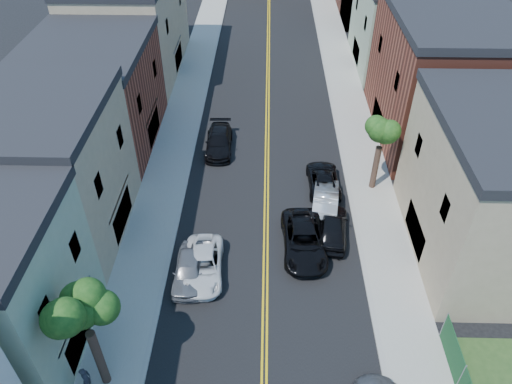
# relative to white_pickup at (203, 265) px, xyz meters

# --- Properties ---
(sidewalk_left) EXTENTS (3.20, 100.00, 0.15)m
(sidewalk_left) POSITION_rel_white_pickup_xyz_m (-4.10, 18.70, -0.63)
(sidewalk_left) COLOR gray
(sidewalk_left) RESTS_ON ground
(sidewalk_right) EXTENTS (3.20, 100.00, 0.15)m
(sidewalk_right) POSITION_rel_white_pickup_xyz_m (11.70, 18.70, -0.63)
(sidewalk_right) COLOR gray
(sidewalk_right) RESTS_ON ground
(curb_left) EXTENTS (0.30, 100.00, 0.15)m
(curb_left) POSITION_rel_white_pickup_xyz_m (-2.35, 18.70, -0.63)
(curb_left) COLOR gray
(curb_left) RESTS_ON ground
(curb_right) EXTENTS (0.30, 100.00, 0.15)m
(curb_right) POSITION_rel_white_pickup_xyz_m (9.95, 18.70, -0.63)
(curb_right) COLOR gray
(curb_right) RESTS_ON ground
(bldg_left_tan_near) EXTENTS (9.00, 10.00, 9.00)m
(bldg_left_tan_near) POSITION_rel_white_pickup_xyz_m (-10.20, 3.70, 3.80)
(bldg_left_tan_near) COLOR #998466
(bldg_left_tan_near) RESTS_ON ground
(bldg_left_brick) EXTENTS (9.00, 12.00, 8.00)m
(bldg_left_brick) POSITION_rel_white_pickup_xyz_m (-10.20, 14.70, 3.30)
(bldg_left_brick) COLOR brown
(bldg_left_brick) RESTS_ON ground
(bldg_left_tan_far) EXTENTS (9.00, 16.00, 9.50)m
(bldg_left_tan_far) POSITION_rel_white_pickup_xyz_m (-10.20, 28.70, 4.05)
(bldg_left_tan_far) COLOR #998466
(bldg_left_tan_far) RESTS_ON ground
(bldg_right_tan) EXTENTS (9.00, 12.00, 9.00)m
(bldg_right_tan) POSITION_rel_white_pickup_xyz_m (17.80, 2.70, 3.80)
(bldg_right_tan) COLOR #998466
(bldg_right_tan) RESTS_ON ground
(bldg_right_brick) EXTENTS (9.00, 14.00, 10.00)m
(bldg_right_brick) POSITION_rel_white_pickup_xyz_m (17.80, 16.70, 4.30)
(bldg_right_brick) COLOR brown
(bldg_right_brick) RESTS_ON ground
(bldg_right_palegrn) EXTENTS (9.00, 12.00, 8.50)m
(bldg_right_palegrn) POSITION_rel_white_pickup_xyz_m (17.80, 30.70, 3.55)
(bldg_right_palegrn) COLOR gray
(bldg_right_palegrn) RESTS_ON ground
(tree_left_mid) EXTENTS (5.20, 5.20, 9.29)m
(tree_left_mid) POSITION_rel_white_pickup_xyz_m (-4.08, -7.29, 5.88)
(tree_left_mid) COLOR #322119
(tree_left_mid) RESTS_ON sidewalk_left
(tree_right_far) EXTENTS (4.40, 4.40, 8.03)m
(tree_right_far) POSITION_rel_white_pickup_xyz_m (11.72, 8.70, 5.06)
(tree_right_far) COLOR #322119
(tree_right_far) RESTS_ON sidewalk_right
(white_pickup) EXTENTS (2.56, 5.15, 1.40)m
(white_pickup) POSITION_rel_white_pickup_xyz_m (0.00, 0.00, 0.00)
(white_pickup) COLOR silver
(white_pickup) RESTS_ON ground
(grey_car_left) EXTENTS (1.77, 4.38, 1.49)m
(grey_car_left) POSITION_rel_white_pickup_xyz_m (-0.83, -0.41, 0.04)
(grey_car_left) COLOR slate
(grey_car_left) RESTS_ON ground
(black_car_left) EXTENTS (2.22, 5.24, 1.51)m
(black_car_left) POSITION_rel_white_pickup_xyz_m (-0.18, 13.57, 0.05)
(black_car_left) COLOR black
(black_car_left) RESTS_ON ground
(black_car_right) EXTENTS (2.49, 4.91, 1.60)m
(black_car_right) POSITION_rel_white_pickup_xyz_m (8.21, 3.48, 0.10)
(black_car_right) COLOR black
(black_car_right) RESTS_ON ground
(silver_car_right) EXTENTS (2.35, 5.06, 1.61)m
(silver_car_right) POSITION_rel_white_pickup_xyz_m (7.97, 6.24, 0.10)
(silver_car_right) COLOR #979A9E
(silver_car_right) RESTS_ON ground
(dark_car_right_far) EXTENTS (2.39, 4.94, 1.36)m
(dark_car_right_far) POSITION_rel_white_pickup_xyz_m (8.03, 8.79, -0.02)
(dark_car_right_far) COLOR black
(dark_car_right_far) RESTS_ON ground
(black_suv_lane) EXTENTS (2.91, 5.89, 1.61)m
(black_suv_lane) POSITION_rel_white_pickup_xyz_m (6.23, 2.18, 0.10)
(black_suv_lane) COLOR black
(black_suv_lane) RESTS_ON ground
(pedestrian_left) EXTENTS (0.50, 0.68, 1.72)m
(pedestrian_left) POSITION_rel_white_pickup_xyz_m (-4.80, -7.79, 0.31)
(pedestrian_left) COLOR #292830
(pedestrian_left) RESTS_ON sidewalk_left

